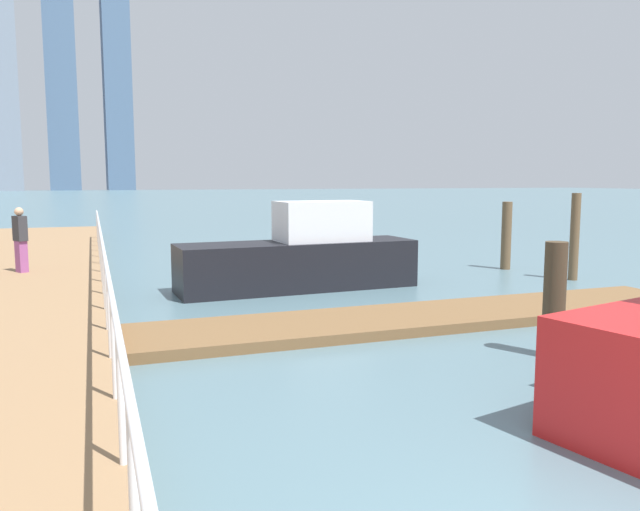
# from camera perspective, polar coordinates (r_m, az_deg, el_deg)

# --- Properties ---
(ground_plane) EXTENTS (300.00, 300.00, 0.00)m
(ground_plane) POSITION_cam_1_polar(r_m,az_deg,el_deg) (22.54, -11.52, 0.06)
(ground_plane) COLOR slate
(floating_dock) EXTENTS (11.84, 2.00, 0.18)m
(floating_dock) POSITION_cam_1_polar(r_m,az_deg,el_deg) (11.84, 9.40, -5.62)
(floating_dock) COLOR brown
(floating_dock) RESTS_ON ground_plane
(boardwalk_railing) EXTENTS (0.06, 27.02, 1.08)m
(boardwalk_railing) POSITION_cam_1_polar(r_m,az_deg,el_deg) (12.18, -19.23, -0.10)
(boardwalk_railing) COLOR white
(boardwalk_railing) RESTS_ON boardwalk
(dock_piling_0) EXTENTS (0.33, 0.33, 1.74)m
(dock_piling_0) POSITION_cam_1_polar(r_m,az_deg,el_deg) (9.93, 20.66, -3.81)
(dock_piling_0) COLOR #473826
(dock_piling_0) RESTS_ON ground_plane
(dock_piling_1) EXTENTS (0.29, 0.29, 2.01)m
(dock_piling_1) POSITION_cam_1_polar(r_m,az_deg,el_deg) (19.25, 16.69, 1.76)
(dock_piling_1) COLOR brown
(dock_piling_1) RESTS_ON ground_plane
(dock_piling_3) EXTENTS (0.24, 0.24, 2.30)m
(dock_piling_3) POSITION_cam_1_polar(r_m,az_deg,el_deg) (17.74, 22.27, 1.59)
(dock_piling_3) COLOR brown
(dock_piling_3) RESTS_ON ground_plane
(moored_boat_2) EXTENTS (5.87, 1.81, 2.13)m
(moored_boat_2) POSITION_cam_1_polar(r_m,az_deg,el_deg) (15.14, -1.61, -0.09)
(moored_boat_2) COLOR black
(moored_boat_2) RESTS_ON ground_plane
(pedestrian_1) EXTENTS (0.37, 0.42, 1.59)m
(pedestrian_1) POSITION_cam_1_polar(r_m,az_deg,el_deg) (16.79, -25.73, 1.36)
(pedestrian_1) COLOR #994C8C
(pedestrian_1) RESTS_ON boardwalk
(skyline_tower_2) EXTENTS (7.68, 11.64, 71.43)m
(skyline_tower_2) POSITION_cam_1_polar(r_m,az_deg,el_deg) (178.29, -22.74, 17.11)
(skyline_tower_2) COLOR slate
(skyline_tower_2) RESTS_ON ground_plane
(skyline_tower_3) EXTENTS (7.07, 10.92, 69.86)m
(skyline_tower_3) POSITION_cam_1_polar(r_m,az_deg,el_deg) (178.55, -18.18, 17.02)
(skyline_tower_3) COLOR slate
(skyline_tower_3) RESTS_ON ground_plane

